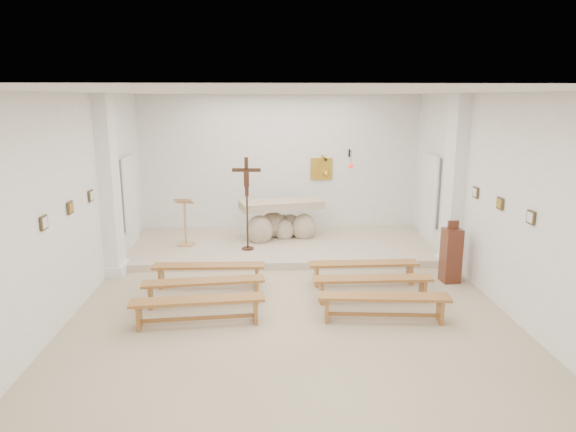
{
  "coord_description": "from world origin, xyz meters",
  "views": [
    {
      "loc": [
        -0.4,
        -7.88,
        3.43
      ],
      "look_at": [
        0.05,
        1.6,
        1.22
      ],
      "focal_mm": 32.0,
      "sensor_mm": 36.0,
      "label": 1
    }
  ],
  "objects_px": {
    "donation_pedestal": "(451,255)",
    "bench_right_second": "(373,283)",
    "altar": "(280,222)",
    "bench_left_front": "(209,270)",
    "bench_right_front": "(363,268)",
    "bench_left_second": "(204,286)",
    "crucifix_stand": "(247,197)",
    "lectern": "(185,221)",
    "bench_right_third": "(383,302)",
    "bench_left_third": "(198,305)"
  },
  "relations": [
    {
      "from": "altar",
      "to": "bench_right_front",
      "type": "distance_m",
      "value": 3.14
    },
    {
      "from": "bench_right_front",
      "to": "bench_left_third",
      "type": "xyz_separation_m",
      "value": [
        -2.86,
        -1.64,
        0.0
      ]
    },
    {
      "from": "bench_left_third",
      "to": "bench_right_third",
      "type": "distance_m",
      "value": 2.86
    },
    {
      "from": "bench_left_second",
      "to": "crucifix_stand",
      "type": "bearing_deg",
      "value": 70.32
    },
    {
      "from": "donation_pedestal",
      "to": "bench_right_third",
      "type": "height_order",
      "value": "donation_pedestal"
    },
    {
      "from": "donation_pedestal",
      "to": "bench_right_front",
      "type": "xyz_separation_m",
      "value": [
        -1.67,
        -0.07,
        -0.2
      ]
    },
    {
      "from": "crucifix_stand",
      "to": "bench_right_third",
      "type": "distance_m",
      "value": 4.26
    },
    {
      "from": "lectern",
      "to": "bench_right_front",
      "type": "relative_size",
      "value": 0.55
    },
    {
      "from": "bench_left_front",
      "to": "bench_right_front",
      "type": "xyz_separation_m",
      "value": [
        2.86,
        0.0,
        0.0
      ]
    },
    {
      "from": "donation_pedestal",
      "to": "bench_right_second",
      "type": "bearing_deg",
      "value": -157.67
    },
    {
      "from": "crucifix_stand",
      "to": "bench_left_third",
      "type": "bearing_deg",
      "value": -96.32
    },
    {
      "from": "bench_left_front",
      "to": "bench_right_third",
      "type": "height_order",
      "value": "same"
    },
    {
      "from": "lectern",
      "to": "bench_right_second",
      "type": "xyz_separation_m",
      "value": [
        3.62,
        -3.08,
        -0.38
      ]
    },
    {
      "from": "lectern",
      "to": "bench_left_front",
      "type": "bearing_deg",
      "value": -63.77
    },
    {
      "from": "bench_left_front",
      "to": "bench_left_third",
      "type": "distance_m",
      "value": 1.64
    },
    {
      "from": "bench_right_front",
      "to": "bench_left_second",
      "type": "distance_m",
      "value": 2.98
    },
    {
      "from": "donation_pedestal",
      "to": "bench_right_second",
      "type": "height_order",
      "value": "donation_pedestal"
    },
    {
      "from": "altar",
      "to": "bench_right_second",
      "type": "bearing_deg",
      "value": -81.79
    },
    {
      "from": "lectern",
      "to": "bench_left_third",
      "type": "distance_m",
      "value": 3.98
    },
    {
      "from": "altar",
      "to": "bench_left_front",
      "type": "xyz_separation_m",
      "value": [
        -1.41,
        -2.77,
        -0.21
      ]
    },
    {
      "from": "lectern",
      "to": "bench_left_front",
      "type": "height_order",
      "value": "lectern"
    },
    {
      "from": "lectern",
      "to": "bench_left_third",
      "type": "relative_size",
      "value": 0.55
    },
    {
      "from": "donation_pedestal",
      "to": "bench_left_second",
      "type": "height_order",
      "value": "donation_pedestal"
    },
    {
      "from": "lectern",
      "to": "donation_pedestal",
      "type": "distance_m",
      "value": 5.72
    },
    {
      "from": "altar",
      "to": "bench_right_third",
      "type": "bearing_deg",
      "value": -85.58
    },
    {
      "from": "bench_right_second",
      "to": "lectern",
      "type": "bearing_deg",
      "value": 139.4
    },
    {
      "from": "lectern",
      "to": "bench_right_front",
      "type": "distance_m",
      "value": 4.28
    },
    {
      "from": "bench_left_third",
      "to": "bench_right_third",
      "type": "xyz_separation_m",
      "value": [
        2.86,
        0.0,
        0.0
      ]
    },
    {
      "from": "bench_right_second",
      "to": "bench_left_front",
      "type": "bearing_deg",
      "value": 163.83
    },
    {
      "from": "lectern",
      "to": "bench_right_third",
      "type": "height_order",
      "value": "lectern"
    },
    {
      "from": "crucifix_stand",
      "to": "bench_left_front",
      "type": "bearing_deg",
      "value": -105.03
    },
    {
      "from": "bench_right_second",
      "to": "bench_right_third",
      "type": "height_order",
      "value": "same"
    },
    {
      "from": "lectern",
      "to": "donation_pedestal",
      "type": "relative_size",
      "value": 0.94
    },
    {
      "from": "bench_right_front",
      "to": "bench_right_second",
      "type": "bearing_deg",
      "value": -90.77
    },
    {
      "from": "lectern",
      "to": "crucifix_stand",
      "type": "relative_size",
      "value": 0.55
    },
    {
      "from": "bench_right_front",
      "to": "bench_left_front",
      "type": "bearing_deg",
      "value": 179.23
    },
    {
      "from": "bench_left_front",
      "to": "bench_right_front",
      "type": "height_order",
      "value": "same"
    },
    {
      "from": "bench_right_second",
      "to": "bench_right_third",
      "type": "bearing_deg",
      "value": -90.23
    },
    {
      "from": "altar",
      "to": "bench_left_third",
      "type": "relative_size",
      "value": 0.99
    },
    {
      "from": "bench_left_third",
      "to": "crucifix_stand",
      "type": "bearing_deg",
      "value": 74.3
    },
    {
      "from": "crucifix_stand",
      "to": "bench_left_front",
      "type": "height_order",
      "value": "crucifix_stand"
    },
    {
      "from": "altar",
      "to": "bench_right_second",
      "type": "distance_m",
      "value": 3.88
    },
    {
      "from": "donation_pedestal",
      "to": "bench_right_second",
      "type": "xyz_separation_m",
      "value": [
        -1.67,
        -0.89,
        -0.2
      ]
    },
    {
      "from": "lectern",
      "to": "donation_pedestal",
      "type": "bearing_deg",
      "value": -14.74
    },
    {
      "from": "bench_right_third",
      "to": "bench_left_second",
      "type": "bearing_deg",
      "value": 169.13
    },
    {
      "from": "lectern",
      "to": "donation_pedestal",
      "type": "xyz_separation_m",
      "value": [
        5.29,
        -2.19,
        -0.18
      ]
    },
    {
      "from": "bench_right_front",
      "to": "bench_right_third",
      "type": "height_order",
      "value": "same"
    },
    {
      "from": "donation_pedestal",
      "to": "bench_right_third",
      "type": "bearing_deg",
      "value": -140.05
    },
    {
      "from": "crucifix_stand",
      "to": "bench_left_third",
      "type": "height_order",
      "value": "crucifix_stand"
    },
    {
      "from": "bench_right_front",
      "to": "bench_right_third",
      "type": "relative_size",
      "value": 0.99
    }
  ]
}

